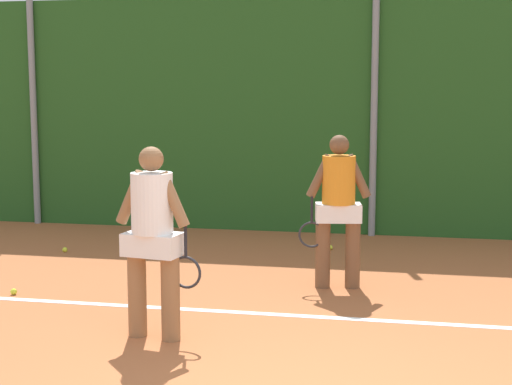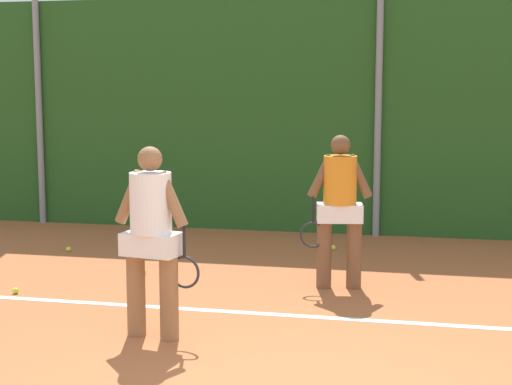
{
  "view_description": "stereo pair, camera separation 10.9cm",
  "coord_description": "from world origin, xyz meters",
  "px_view_note": "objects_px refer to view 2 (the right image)",
  "views": [
    {
      "loc": [
        0.56,
        -4.61,
        2.16
      ],
      "look_at": [
        -0.89,
        2.61,
        1.15
      ],
      "focal_mm": 54.84,
      "sensor_mm": 36.0,
      "label": 1
    },
    {
      "loc": [
        0.67,
        -4.58,
        2.16
      ],
      "look_at": [
        -0.89,
        2.61,
        1.15
      ],
      "focal_mm": 54.84,
      "sensor_mm": 36.0,
      "label": 2
    }
  ],
  "objects_px": {
    "tennis_ball_4": "(69,249)",
    "tennis_ball_6": "(143,272)",
    "player_midcourt": "(339,203)",
    "player_foreground_near": "(152,232)",
    "tennis_ball_5": "(16,291)",
    "tennis_ball_3": "(333,248)"
  },
  "relations": [
    {
      "from": "tennis_ball_4",
      "to": "tennis_ball_6",
      "type": "distance_m",
      "value": 1.7
    },
    {
      "from": "player_midcourt",
      "to": "tennis_ball_6",
      "type": "xyz_separation_m",
      "value": [
        -2.26,
        0.12,
        -0.89
      ]
    },
    {
      "from": "player_foreground_near",
      "to": "tennis_ball_5",
      "type": "bearing_deg",
      "value": 160.64
    },
    {
      "from": "tennis_ball_3",
      "to": "tennis_ball_5",
      "type": "height_order",
      "value": "same"
    },
    {
      "from": "tennis_ball_3",
      "to": "tennis_ball_5",
      "type": "xyz_separation_m",
      "value": [
        -2.99,
        -2.9,
        0.0
      ]
    },
    {
      "from": "player_foreground_near",
      "to": "tennis_ball_3",
      "type": "xyz_separation_m",
      "value": [
        1.1,
        3.94,
        -0.89
      ]
    },
    {
      "from": "tennis_ball_4",
      "to": "tennis_ball_5",
      "type": "distance_m",
      "value": 2.1
    },
    {
      "from": "player_midcourt",
      "to": "tennis_ball_5",
      "type": "distance_m",
      "value": 3.52
    },
    {
      "from": "tennis_ball_3",
      "to": "tennis_ball_4",
      "type": "distance_m",
      "value": 3.49
    },
    {
      "from": "tennis_ball_4",
      "to": "tennis_ball_6",
      "type": "xyz_separation_m",
      "value": [
        1.4,
        -0.97,
        0.0
      ]
    },
    {
      "from": "tennis_ball_3",
      "to": "tennis_ball_5",
      "type": "bearing_deg",
      "value": -135.95
    },
    {
      "from": "player_midcourt",
      "to": "tennis_ball_3",
      "type": "bearing_deg",
      "value": -91.58
    },
    {
      "from": "player_foreground_near",
      "to": "tennis_ball_4",
      "type": "height_order",
      "value": "player_foreground_near"
    },
    {
      "from": "tennis_ball_4",
      "to": "tennis_ball_5",
      "type": "height_order",
      "value": "same"
    },
    {
      "from": "tennis_ball_6",
      "to": "player_foreground_near",
      "type": "bearing_deg",
      "value": -67.4
    },
    {
      "from": "tennis_ball_3",
      "to": "tennis_ball_6",
      "type": "relative_size",
      "value": 1.0
    },
    {
      "from": "tennis_ball_3",
      "to": "tennis_ball_5",
      "type": "distance_m",
      "value": 4.16
    },
    {
      "from": "player_midcourt",
      "to": "tennis_ball_6",
      "type": "height_order",
      "value": "player_midcourt"
    },
    {
      "from": "tennis_ball_4",
      "to": "tennis_ball_6",
      "type": "height_order",
      "value": "same"
    },
    {
      "from": "player_midcourt",
      "to": "tennis_ball_4",
      "type": "bearing_deg",
      "value": -26.32
    },
    {
      "from": "player_midcourt",
      "to": "player_foreground_near",
      "type": "bearing_deg",
      "value": 45.93
    },
    {
      "from": "tennis_ball_3",
      "to": "tennis_ball_4",
      "type": "relative_size",
      "value": 1.0
    }
  ]
}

